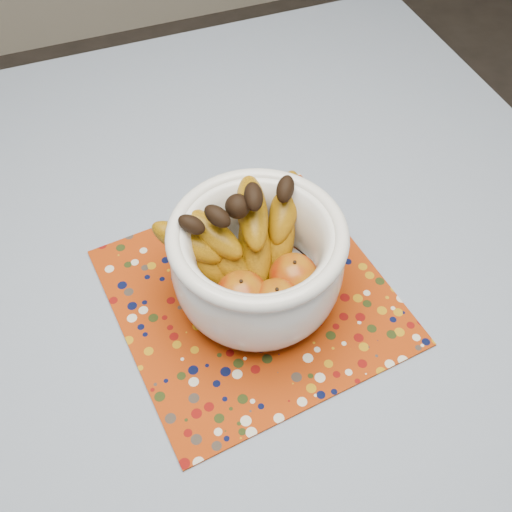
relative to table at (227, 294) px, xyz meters
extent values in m
plane|color=#2D2826|center=(0.00, 0.00, -0.67)|extent=(4.00, 4.00, 0.00)
cube|color=brown|center=(0.00, 0.00, 0.06)|extent=(1.20, 1.20, 0.04)
cylinder|color=brown|center=(0.53, 0.53, -0.32)|extent=(0.06, 0.06, 0.71)
cylinder|color=brown|center=(0.59, 0.00, -0.46)|extent=(0.04, 0.04, 0.42)
cube|color=slate|center=(0.00, 0.00, 0.08)|extent=(1.32, 1.32, 0.01)
cube|color=#982F08|center=(0.02, -0.07, 0.09)|extent=(0.43, 0.43, 0.00)
cylinder|color=white|center=(0.03, -0.08, 0.10)|extent=(0.12, 0.12, 0.01)
cylinder|color=white|center=(0.03, -0.08, 0.11)|extent=(0.18, 0.18, 0.01)
torus|color=white|center=(0.03, -0.08, 0.23)|extent=(0.25, 0.25, 0.02)
ellipsoid|color=maroon|center=(-0.01, -0.11, 0.15)|extent=(0.08, 0.08, 0.07)
ellipsoid|color=maroon|center=(0.07, -0.10, 0.15)|extent=(0.07, 0.07, 0.06)
ellipsoid|color=maroon|center=(0.03, -0.14, 0.15)|extent=(0.07, 0.07, 0.07)
sphere|color=black|center=(0.01, -0.03, 0.25)|extent=(0.03, 0.03, 0.03)
camera|label=1|loc=(-0.16, -0.56, 0.84)|focal=42.00mm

